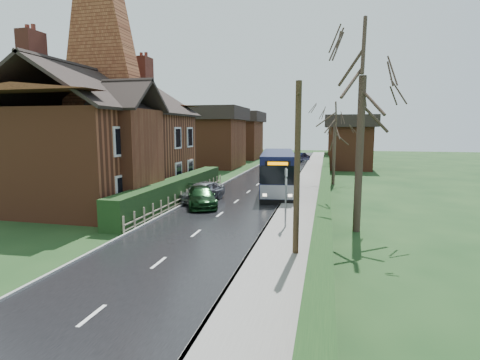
% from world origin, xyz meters
% --- Properties ---
extents(ground, '(140.00, 140.00, 0.00)m').
position_xyz_m(ground, '(0.00, 0.00, 0.00)').
color(ground, '#2D4D21').
rests_on(ground, ground).
extents(road, '(6.00, 100.00, 0.02)m').
position_xyz_m(road, '(0.00, 10.00, 0.01)').
color(road, black).
rests_on(road, ground).
extents(pavement, '(2.50, 100.00, 0.14)m').
position_xyz_m(pavement, '(4.25, 10.00, 0.07)').
color(pavement, slate).
rests_on(pavement, ground).
extents(kerb_right, '(0.12, 100.00, 0.14)m').
position_xyz_m(kerb_right, '(3.05, 10.00, 0.07)').
color(kerb_right, gray).
rests_on(kerb_right, ground).
extents(kerb_left, '(0.12, 100.00, 0.10)m').
position_xyz_m(kerb_left, '(-3.05, 10.00, 0.05)').
color(kerb_left, gray).
rests_on(kerb_left, ground).
extents(front_hedge, '(1.20, 16.00, 1.60)m').
position_xyz_m(front_hedge, '(-3.90, 5.00, 0.80)').
color(front_hedge, black).
rests_on(front_hedge, ground).
extents(picket_fence, '(0.10, 16.00, 0.90)m').
position_xyz_m(picket_fence, '(-3.15, 5.00, 0.45)').
color(picket_fence, tan).
rests_on(picket_fence, ground).
extents(right_wall_hedge, '(0.60, 50.00, 1.80)m').
position_xyz_m(right_wall_hedge, '(5.80, 10.00, 1.02)').
color(right_wall_hedge, brown).
rests_on(right_wall_hedge, ground).
extents(brick_house, '(9.30, 14.60, 10.30)m').
position_xyz_m(brick_house, '(-8.73, 4.78, 4.38)').
color(brick_house, brown).
rests_on(brick_house, ground).
extents(bus, '(3.61, 10.45, 3.11)m').
position_xyz_m(bus, '(2.21, 10.49, 1.54)').
color(bus, black).
rests_on(bus, ground).
extents(car_silver, '(2.56, 4.30, 1.37)m').
position_xyz_m(car_silver, '(-2.28, 5.62, 0.68)').
color(car_silver, silver).
rests_on(car_silver, ground).
extents(car_green, '(3.30, 4.60, 1.24)m').
position_xyz_m(car_green, '(-1.80, 3.99, 0.62)').
color(car_green, black).
rests_on(car_green, ground).
extents(car_distant, '(2.65, 4.35, 1.35)m').
position_xyz_m(car_distant, '(2.00, 38.79, 0.68)').
color(car_distant, '#111633').
rests_on(car_distant, ground).
extents(bus_stop_sign, '(0.17, 0.46, 3.02)m').
position_xyz_m(bus_stop_sign, '(4.00, -0.36, 1.99)').
color(bus_stop_sign, slate).
rests_on(bus_stop_sign, ground).
extents(telegraph_pole, '(0.23, 0.85, 6.61)m').
position_xyz_m(telegraph_pole, '(4.80, -4.08, 3.34)').
color(telegraph_pole, '#2F2315').
rests_on(telegraph_pole, ground).
extents(tree_right_near, '(4.81, 4.81, 10.39)m').
position_xyz_m(tree_right_near, '(7.35, 0.16, 7.76)').
color(tree_right_near, '#33261E').
rests_on(tree_right_near, ground).
extents(tree_right_far, '(3.95, 3.95, 7.62)m').
position_xyz_m(tree_right_far, '(6.46, 15.67, 5.69)').
color(tree_right_far, '#3B2D23').
rests_on(tree_right_far, ground).
extents(tree_house_side, '(4.64, 4.64, 10.55)m').
position_xyz_m(tree_house_side, '(-11.00, 16.11, 7.88)').
color(tree_house_side, '#3A2F22').
rests_on(tree_house_side, ground).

